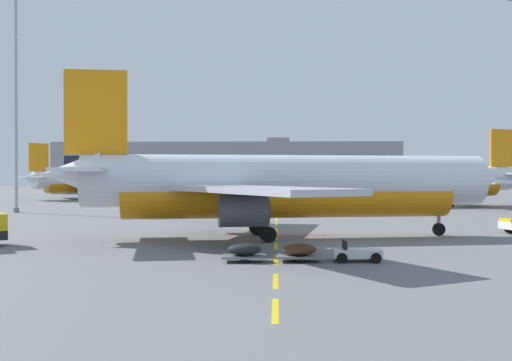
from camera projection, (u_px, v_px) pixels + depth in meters
ground at (484, 220)px, 65.75m from camera, size 400.00×400.00×0.00m
apron_paint_markings at (276, 222)px, 62.84m from camera, size 8.00×93.69×0.01m
airliner_foreground at (281, 185)px, 46.30m from camera, size 34.71×34.06×12.20m
airliner_far_center at (431, 181)px, 93.38m from camera, size 33.12×31.70×11.96m
airliner_far_right at (94, 182)px, 124.43m from camera, size 24.72×26.48×10.70m
baggage_train at (300, 252)px, 33.66m from camera, size 8.66×1.94×1.14m
apron_light_mast_near at (16, 74)px, 78.11m from camera, size 1.80×1.80×28.56m
terminal_satellite at (229, 168)px, 168.42m from camera, size 88.91×25.23×14.82m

